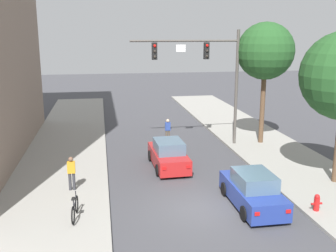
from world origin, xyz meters
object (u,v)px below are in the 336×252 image
at_px(car_following_blue, 253,191).
at_px(bicycle_leaning, 75,209).
at_px(traffic_signal_mast, 207,66).
at_px(car_lead_red, 168,155).
at_px(fire_hydrant, 317,202).
at_px(street_tree_second, 265,52).
at_px(pedestrian_crossing_road, 168,129).
at_px(pedestrian_sidewalk_left_walker, 71,172).

xyz_separation_m(car_following_blue, bicycle_leaning, (-7.56, -0.14, -0.18)).
relative_size(traffic_signal_mast, car_following_blue, 1.77).
relative_size(car_lead_red, fire_hydrant, 5.95).
relative_size(car_lead_red, bicycle_leaning, 2.42).
bearing_deg(car_lead_red, fire_hydrant, -53.31).
xyz_separation_m(car_lead_red, street_tree_second, (7.03, 3.64, 5.53)).
bearing_deg(pedestrian_crossing_road, car_lead_red, -99.28).
bearing_deg(street_tree_second, traffic_signal_mast, 179.24).
bearing_deg(traffic_signal_mast, street_tree_second, -0.76).
xyz_separation_m(car_lead_red, bicycle_leaning, (-4.82, -5.87, -0.18)).
bearing_deg(fire_hydrant, car_lead_red, 126.69).
bearing_deg(traffic_signal_mast, fire_hydrant, -79.51).
relative_size(traffic_signal_mast, pedestrian_sidewalk_left_walker, 4.57).
height_order(pedestrian_sidewalk_left_walker, street_tree_second, street_tree_second).
relative_size(traffic_signal_mast, fire_hydrant, 10.42).
xyz_separation_m(car_lead_red, pedestrian_crossing_road, (0.86, 5.24, 0.19)).
bearing_deg(car_lead_red, car_following_blue, -64.48).
xyz_separation_m(pedestrian_sidewalk_left_walker, street_tree_second, (12.15, 6.49, 5.19)).
xyz_separation_m(traffic_signal_mast, pedestrian_sidewalk_left_walker, (-8.29, -6.54, -4.30)).
distance_m(fire_hydrant, street_tree_second, 12.13).
bearing_deg(traffic_signal_mast, car_following_blue, -92.62).
bearing_deg(traffic_signal_mast, car_lead_red, -130.59).
relative_size(traffic_signal_mast, bicycle_leaning, 4.24).
bearing_deg(car_following_blue, street_tree_second, 65.36).
bearing_deg(pedestrian_crossing_road, bicycle_leaning, -117.08).
height_order(car_lead_red, pedestrian_crossing_road, pedestrian_crossing_road).
distance_m(pedestrian_sidewalk_left_walker, street_tree_second, 14.73).
distance_m(car_lead_red, bicycle_leaning, 7.60).
xyz_separation_m(pedestrian_crossing_road, fire_hydrant, (4.26, -12.11, -0.41)).
height_order(pedestrian_sidewalk_left_walker, fire_hydrant, pedestrian_sidewalk_left_walker).
relative_size(car_lead_red, pedestrian_sidewalk_left_walker, 2.61).
height_order(bicycle_leaning, fire_hydrant, bicycle_leaning).
height_order(car_following_blue, street_tree_second, street_tree_second).
bearing_deg(fire_hydrant, bicycle_leaning, 174.23).
xyz_separation_m(bicycle_leaning, street_tree_second, (11.85, 9.51, 5.71)).
height_order(car_lead_red, street_tree_second, street_tree_second).
distance_m(car_following_blue, bicycle_leaning, 7.56).
xyz_separation_m(car_following_blue, street_tree_second, (4.30, 9.37, 5.53)).
distance_m(pedestrian_sidewalk_left_walker, fire_hydrant, 11.02).
bearing_deg(car_lead_red, traffic_signal_mast, 49.41).
bearing_deg(car_following_blue, pedestrian_sidewalk_left_walker, 159.91).
distance_m(traffic_signal_mast, street_tree_second, 3.97).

